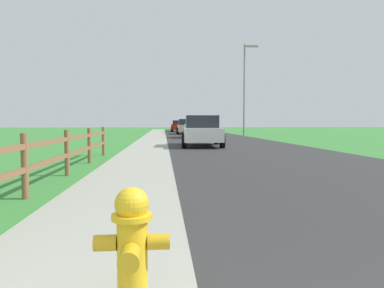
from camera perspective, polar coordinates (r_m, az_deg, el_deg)
ground_plane at (r=25.61m, az=-4.06°, el=0.75°), size 120.00×120.00×0.00m
road_asphalt at (r=27.86m, az=3.12°, el=0.99°), size 7.00×66.00×0.01m
curb_concrete at (r=27.74m, az=-10.31°, el=0.93°), size 6.00×66.00×0.01m
grass_verge at (r=27.93m, az=-13.37°, el=0.91°), size 5.00×66.00×0.00m
fire_hydrant at (r=2.45m, az=-9.54°, el=-15.72°), size 0.49×0.42×0.80m
rail_fence at (r=7.40m, az=-21.78°, el=-1.48°), size 0.11×12.55×1.05m
parked_suv_white at (r=18.32m, az=1.52°, el=2.14°), size 2.20×4.72×1.56m
parked_car_silver at (r=28.13m, az=0.93°, el=2.64°), size 2.20×4.59×1.56m
parked_car_beige at (r=37.07m, az=-0.89°, el=2.79°), size 2.10×4.98×1.55m
parked_car_red at (r=45.86m, az=-2.00°, el=2.92°), size 2.35×4.59×1.46m
street_lamp at (r=29.60m, az=8.53°, el=9.56°), size 1.17×0.20×7.49m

